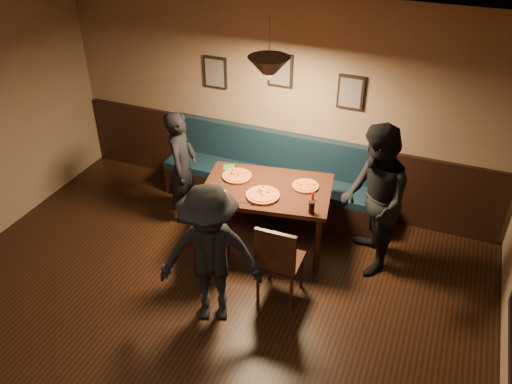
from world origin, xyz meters
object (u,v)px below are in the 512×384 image
dining_table (267,215)px  tabasco_bottle (313,195)px  chair_near_left (210,232)px  soda_glass (312,207)px  booth_bench (271,174)px  chair_near_right (281,259)px  diner_right (374,201)px  diner_left (182,167)px  diner_front (210,256)px

dining_table → tabasco_bottle: tabasco_bottle is taller
chair_near_left → soda_glass: chair_near_left is taller
booth_bench → tabasco_bottle: 1.21m
chair_near_right → soda_glass: bearing=71.5°
tabasco_bottle → booth_bench: bearing=134.6°
diner_right → tabasco_bottle: size_ratio=14.69×
chair_near_left → soda_glass: (1.07, 0.37, 0.39)m
chair_near_right → diner_left: 1.93m
dining_table → diner_right: 1.33m
diner_left → booth_bench: bearing=-66.7°
soda_glass → dining_table: bearing=154.7°
booth_bench → dining_table: size_ratio=2.00×
chair_near_right → soda_glass: size_ratio=6.81×
diner_left → diner_right: diner_right is taller
dining_table → diner_front: (-0.07, -1.37, 0.39)m
diner_right → soda_glass: (-0.61, -0.35, -0.02)m
dining_table → soda_glass: soda_glass is taller
chair_near_left → soda_glass: bearing=-2.0°
tabasco_bottle → chair_near_left: bearing=-148.6°
booth_bench → chair_near_right: bearing=-65.9°
diner_right → soda_glass: 0.70m
diner_left → diner_right: (2.44, -0.07, 0.14)m
chair_near_right → soda_glass: 0.66m
chair_near_left → chair_near_right: size_ratio=0.98×
booth_bench → chair_near_left: bearing=-97.9°
tabasco_bottle → diner_left: bearing=174.7°
diner_left → tabasco_bottle: bearing=-106.3°
chair_near_right → diner_left: (-1.67, 0.93, 0.26)m
chair_near_left → booth_bench: bearing=61.3°
dining_table → booth_bench: bearing=97.3°
booth_bench → dining_table: bearing=-72.9°
chair_near_left → chair_near_right: (0.91, -0.15, 0.01)m
diner_front → soda_glass: bearing=35.9°
dining_table → soda_glass: (0.63, -0.30, 0.47)m
diner_left → soda_glass: size_ratio=10.40×
chair_near_left → diner_right: diner_right is taller
booth_bench → diner_left: size_ratio=1.98×
booth_bench → diner_left: (-0.96, -0.66, 0.26)m
diner_front → tabasco_bottle: diner_front is taller
booth_bench → dining_table: 0.81m
booth_bench → diner_front: bearing=-85.6°
dining_table → chair_near_right: 0.94m
chair_near_left → tabasco_bottle: (1.01, 0.61, 0.38)m
dining_table → diner_front: diner_front is taller
tabasco_bottle → dining_table: bearing=174.9°
chair_near_right → tabasco_bottle: bearing=81.4°
chair_near_left → tabasco_bottle: size_ratio=7.99×
diner_left → soda_glass: diner_left is taller
booth_bench → chair_near_left: 1.45m
diner_front → chair_near_left: bearing=96.7°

